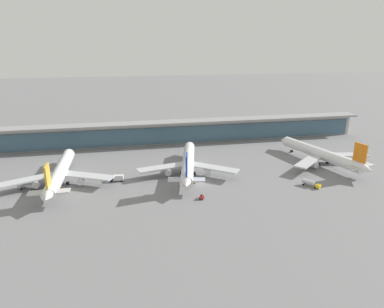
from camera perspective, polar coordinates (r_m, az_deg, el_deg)
The scene contains 10 objects.
ground_plane at distance 166.04m, azimuth 1.53°, elevation -4.96°, with size 1200.00×1200.00×0.00m, color slate.
airliner_left_stand at distance 175.72m, azimuth -21.05°, elevation -2.91°, with size 51.85×67.28×17.95m.
airliner_centre_stand at distance 177.11m, azimuth -0.64°, elevation -1.52°, with size 50.59×66.80×17.95m.
airliner_right_stand at distance 204.67m, azimuth 20.70°, elevation -0.03°, with size 50.37×66.61×17.95m.
service_truck_near_nose_white at distance 176.33m, azimuth -25.58°, elevation -4.81°, with size 8.68×5.91×2.95m.
service_truck_under_wing_yellow at distance 166.69m, azimuth 0.08°, elevation -4.54°, with size 1.73×2.87×2.05m.
service_truck_mid_apron_yellow at distance 171.83m, azimuth 19.05°, elevation -4.56°, with size 6.92×8.25×2.95m.
service_truck_by_tail_red at distance 150.27m, azimuth 1.59°, elevation -7.13°, with size 2.64×3.29×2.05m.
service_truck_at_far_stand_blue at distance 172.45m, azimuth -12.32°, elevation -3.90°, with size 7.55×3.30×3.10m.
terminal_building at distance 233.43m, azimuth -2.64°, elevation 3.78°, with size 263.01×12.80×15.20m.
Camera 1 is at (-35.43, -149.04, 64.02)m, focal length 32.19 mm.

